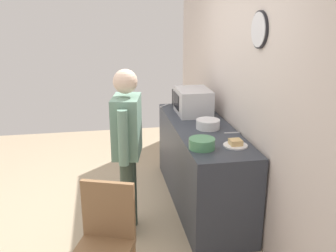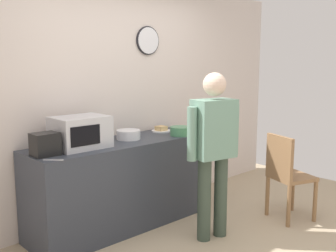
{
  "view_description": "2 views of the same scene",
  "coord_description": "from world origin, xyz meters",
  "px_view_note": "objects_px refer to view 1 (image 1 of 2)",
  "views": [
    {
      "loc": [
        3.66,
        0.16,
        2.16
      ],
      "look_at": [
        -0.09,
        0.83,
        0.95
      ],
      "focal_mm": 41.22,
      "sensor_mm": 36.0,
      "label": 1
    },
    {
      "loc": [
        -2.59,
        -2.05,
        1.72
      ],
      "look_at": [
        0.09,
        0.82,
        1.08
      ],
      "focal_mm": 42.79,
      "sensor_mm": 36.0,
      "label": 2
    }
  ],
  "objects_px": {
    "toaster": "(180,98)",
    "person_standing": "(127,141)",
    "fork_utensil": "(232,133)",
    "wooden_chair": "(105,240)",
    "microwave": "(193,102)",
    "sandwich_plate": "(235,144)",
    "salad_bowl": "(208,124)",
    "spoon_utensil": "(164,106)",
    "cereal_bowl": "(202,144)"
  },
  "relations": [
    {
      "from": "toaster",
      "to": "person_standing",
      "type": "bearing_deg",
      "value": -30.62
    },
    {
      "from": "fork_utensil",
      "to": "wooden_chair",
      "type": "distance_m",
      "value": 1.75
    },
    {
      "from": "microwave",
      "to": "wooden_chair",
      "type": "relative_size",
      "value": 0.53
    },
    {
      "from": "toaster",
      "to": "fork_utensil",
      "type": "height_order",
      "value": "toaster"
    },
    {
      "from": "sandwich_plate",
      "to": "salad_bowl",
      "type": "xyz_separation_m",
      "value": [
        -0.56,
        -0.11,
        0.03
      ]
    },
    {
      "from": "microwave",
      "to": "person_standing",
      "type": "distance_m",
      "value": 1.27
    },
    {
      "from": "microwave",
      "to": "salad_bowl",
      "type": "height_order",
      "value": "microwave"
    },
    {
      "from": "microwave",
      "to": "toaster",
      "type": "height_order",
      "value": "microwave"
    },
    {
      "from": "toaster",
      "to": "spoon_utensil",
      "type": "xyz_separation_m",
      "value": [
        -0.03,
        -0.2,
        -0.1
      ]
    },
    {
      "from": "sandwich_plate",
      "to": "toaster",
      "type": "distance_m",
      "value": 1.55
    },
    {
      "from": "cereal_bowl",
      "to": "toaster",
      "type": "distance_m",
      "value": 1.54
    },
    {
      "from": "salad_bowl",
      "to": "wooden_chair",
      "type": "height_order",
      "value": "salad_bowl"
    },
    {
      "from": "person_standing",
      "to": "wooden_chair",
      "type": "height_order",
      "value": "person_standing"
    },
    {
      "from": "microwave",
      "to": "wooden_chair",
      "type": "height_order",
      "value": "microwave"
    },
    {
      "from": "person_standing",
      "to": "wooden_chair",
      "type": "relative_size",
      "value": 1.72
    },
    {
      "from": "salad_bowl",
      "to": "toaster",
      "type": "relative_size",
      "value": 1.14
    },
    {
      "from": "wooden_chair",
      "to": "person_standing",
      "type": "bearing_deg",
      "value": 165.25
    },
    {
      "from": "salad_bowl",
      "to": "toaster",
      "type": "xyz_separation_m",
      "value": [
        -0.98,
        -0.09,
        0.05
      ]
    },
    {
      "from": "salad_bowl",
      "to": "fork_utensil",
      "type": "relative_size",
      "value": 1.47
    },
    {
      "from": "microwave",
      "to": "person_standing",
      "type": "height_order",
      "value": "person_standing"
    },
    {
      "from": "spoon_utensil",
      "to": "wooden_chair",
      "type": "bearing_deg",
      "value": -19.81
    },
    {
      "from": "spoon_utensil",
      "to": "person_standing",
      "type": "xyz_separation_m",
      "value": [
        1.35,
        -0.58,
        0.03
      ]
    },
    {
      "from": "salad_bowl",
      "to": "wooden_chair",
      "type": "xyz_separation_m",
      "value": [
        1.28,
        -1.12,
        -0.43
      ]
    },
    {
      "from": "spoon_utensil",
      "to": "person_standing",
      "type": "height_order",
      "value": "person_standing"
    },
    {
      "from": "spoon_utensil",
      "to": "wooden_chair",
      "type": "distance_m",
      "value": 2.46
    },
    {
      "from": "microwave",
      "to": "person_standing",
      "type": "xyz_separation_m",
      "value": [
        0.93,
        -0.85,
        -0.11
      ]
    },
    {
      "from": "cereal_bowl",
      "to": "wooden_chair",
      "type": "bearing_deg",
      "value": -51.72
    },
    {
      "from": "fork_utensil",
      "to": "person_standing",
      "type": "bearing_deg",
      "value": -82.03
    },
    {
      "from": "cereal_bowl",
      "to": "microwave",
      "type": "bearing_deg",
      "value": 170.42
    },
    {
      "from": "salad_bowl",
      "to": "wooden_chair",
      "type": "bearing_deg",
      "value": -41.27
    },
    {
      "from": "salad_bowl",
      "to": "cereal_bowl",
      "type": "height_order",
      "value": "salad_bowl"
    },
    {
      "from": "sandwich_plate",
      "to": "fork_utensil",
      "type": "distance_m",
      "value": 0.38
    },
    {
      "from": "microwave",
      "to": "fork_utensil",
      "type": "relative_size",
      "value": 2.94
    },
    {
      "from": "salad_bowl",
      "to": "person_standing",
      "type": "distance_m",
      "value": 0.94
    },
    {
      "from": "microwave",
      "to": "spoon_utensil",
      "type": "bearing_deg",
      "value": -147.1
    },
    {
      "from": "toaster",
      "to": "spoon_utensil",
      "type": "bearing_deg",
      "value": -99.13
    },
    {
      "from": "person_standing",
      "to": "spoon_utensil",
      "type": "bearing_deg",
      "value": 156.88
    },
    {
      "from": "salad_bowl",
      "to": "spoon_utensil",
      "type": "xyz_separation_m",
      "value": [
        -1.01,
        -0.3,
        -0.04
      ]
    },
    {
      "from": "cereal_bowl",
      "to": "fork_utensil",
      "type": "distance_m",
      "value": 0.56
    },
    {
      "from": "microwave",
      "to": "wooden_chair",
      "type": "bearing_deg",
      "value": -30.54
    },
    {
      "from": "toaster",
      "to": "fork_utensil",
      "type": "xyz_separation_m",
      "value": [
        1.17,
        0.3,
        -0.1
      ]
    },
    {
      "from": "cereal_bowl",
      "to": "salad_bowl",
      "type": "bearing_deg",
      "value": 159.07
    },
    {
      "from": "sandwich_plate",
      "to": "person_standing",
      "type": "height_order",
      "value": "person_standing"
    },
    {
      "from": "salad_bowl",
      "to": "spoon_utensil",
      "type": "distance_m",
      "value": 1.05
    },
    {
      "from": "toaster",
      "to": "cereal_bowl",
      "type": "bearing_deg",
      "value": -4.55
    },
    {
      "from": "sandwich_plate",
      "to": "fork_utensil",
      "type": "xyz_separation_m",
      "value": [
        -0.37,
        0.1,
        -0.02
      ]
    },
    {
      "from": "microwave",
      "to": "person_standing",
      "type": "bearing_deg",
      "value": -42.54
    },
    {
      "from": "person_standing",
      "to": "salad_bowl",
      "type": "bearing_deg",
      "value": 111.47
    },
    {
      "from": "toaster",
      "to": "spoon_utensil",
      "type": "relative_size",
      "value": 1.29
    },
    {
      "from": "microwave",
      "to": "toaster",
      "type": "relative_size",
      "value": 2.27
    }
  ]
}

